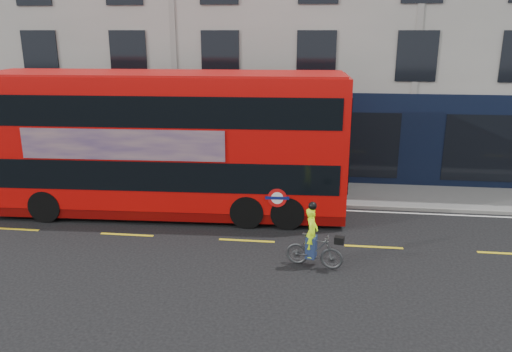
# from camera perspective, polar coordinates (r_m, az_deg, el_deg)

# --- Properties ---
(ground) EXTENTS (120.00, 120.00, 0.00)m
(ground) POSITION_cam_1_polar(r_m,az_deg,el_deg) (15.87, -16.48, -8.57)
(ground) COLOR black
(ground) RESTS_ON ground
(pavement) EXTENTS (60.00, 3.00, 0.12)m
(pavement) POSITION_cam_1_polar(r_m,az_deg,el_deg) (21.54, -9.80, -1.31)
(pavement) COLOR slate
(pavement) RESTS_ON ground
(kerb) EXTENTS (60.00, 0.12, 0.13)m
(kerb) POSITION_cam_1_polar(r_m,az_deg,el_deg) (20.18, -11.00, -2.57)
(kerb) COLOR gray
(kerb) RESTS_ON ground
(building_terrace) EXTENTS (50.00, 10.07, 15.00)m
(building_terrace) POSITION_cam_1_polar(r_m,az_deg,el_deg) (26.80, -6.51, 18.35)
(building_terrace) COLOR #A9A7A0
(building_terrace) RESTS_ON ground
(road_edge_line) EXTENTS (58.00, 0.10, 0.01)m
(road_edge_line) POSITION_cam_1_polar(r_m,az_deg,el_deg) (19.93, -11.25, -3.01)
(road_edge_line) COLOR silver
(road_edge_line) RESTS_ON ground
(lane_dashes) EXTENTS (58.00, 0.12, 0.01)m
(lane_dashes) POSITION_cam_1_polar(r_m,az_deg,el_deg) (17.13, -14.53, -6.51)
(lane_dashes) COLOR gold
(lane_dashes) RESTS_ON ground
(bus) EXTENTS (12.78, 3.41, 5.11)m
(bus) POSITION_cam_1_polar(r_m,az_deg,el_deg) (18.14, -9.96, 3.74)
(bus) COLOR red
(bus) RESTS_ON ground
(cyclist) EXTENTS (1.71, 0.81, 1.95)m
(cyclist) POSITION_cam_1_polar(r_m,az_deg,el_deg) (14.33, 6.61, -7.89)
(cyclist) COLOR #3F4143
(cyclist) RESTS_ON ground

